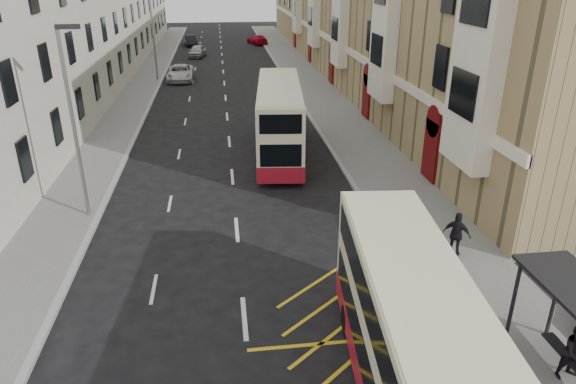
{
  "coord_description": "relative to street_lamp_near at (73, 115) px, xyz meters",
  "views": [
    {
      "loc": [
        -0.36,
        -9.23,
        10.1
      ],
      "look_at": [
        1.89,
        7.87,
        2.54
      ],
      "focal_mm": 32.0,
      "sensor_mm": 36.0,
      "label": 1
    }
  ],
  "objects": [
    {
      "name": "kerb_right",
      "position": [
        12.35,
        18.0,
        -4.56
      ],
      "size": [
        0.25,
        120.0,
        0.15
      ],
      "primitive_type": "cube",
      "color": "#969691",
      "rests_on": "ground"
    },
    {
      "name": "double_decker_front",
      "position": [
        10.09,
        -12.3,
        -2.63
      ],
      "size": [
        3.2,
        10.07,
        3.95
      ],
      "rotation": [
        0.0,
        0.0,
        -0.1
      ],
      "color": "beige",
      "rests_on": "ground"
    },
    {
      "name": "car_red",
      "position": [
        11.55,
        54.56,
        -3.97
      ],
      "size": [
        3.02,
        4.91,
        1.33
      ],
      "primitive_type": "imported",
      "rotation": [
        0.0,
        0.0,
        3.41
      ],
      "color": "#B00215",
      "rests_on": "ground"
    },
    {
      "name": "pedestrian_far",
      "position": [
        14.39,
        -5.42,
        -3.61
      ],
      "size": [
        1.07,
        0.99,
        1.76
      ],
      "primitive_type": "imported",
      "rotation": [
        0.0,
        0.0,
        2.45
      ],
      "color": "black",
      "rests_on": "pavement_right"
    },
    {
      "name": "pavement_left",
      "position": [
        -1.15,
        18.0,
        -4.56
      ],
      "size": [
        3.0,
        120.0,
        0.15
      ],
      "primitive_type": "cube",
      "color": "#62625E",
      "rests_on": "ground"
    },
    {
      "name": "guard_railing",
      "position": [
        12.6,
        -6.25,
        -3.78
      ],
      "size": [
        0.06,
        6.56,
        1.01
      ],
      "color": "red",
      "rests_on": "pavement_right"
    },
    {
      "name": "road_markings",
      "position": [
        6.35,
        33.0,
        -4.63
      ],
      "size": [
        10.0,
        110.0,
        0.01
      ],
      "primitive_type": null,
      "color": "silver",
      "rests_on": "ground"
    },
    {
      "name": "car_silver",
      "position": [
        3.37,
        44.11,
        -3.92
      ],
      "size": [
        2.39,
        4.41,
        1.42
      ],
      "primitive_type": "imported",
      "rotation": [
        0.0,
        0.0,
        -0.18
      ],
      "color": "#9EA0A6",
      "rests_on": "ground"
    },
    {
      "name": "kerb_left",
      "position": [
        0.35,
        18.0,
        -4.56
      ],
      "size": [
        0.25,
        120.0,
        0.15
      ],
      "primitive_type": "cube",
      "color": "#969691",
      "rests_on": "ground"
    },
    {
      "name": "double_decker_rear",
      "position": [
        9.23,
        7.1,
        -2.51
      ],
      "size": [
        3.46,
        10.63,
        4.17
      ],
      "rotation": [
        0.0,
        0.0,
        -0.1
      ],
      "color": "beige",
      "rests_on": "ground"
    },
    {
      "name": "pedestrian_mid",
      "position": [
        14.78,
        -11.79,
        -3.69
      ],
      "size": [
        0.83,
        0.67,
        1.6
      ],
      "primitive_type": "imported",
      "rotation": [
        0.0,
        0.0,
        0.09
      ],
      "color": "black",
      "rests_on": "pavement_right"
    },
    {
      "name": "pavement_right",
      "position": [
        14.35,
        18.0,
        -4.56
      ],
      "size": [
        4.0,
        120.0,
        0.15
      ],
      "primitive_type": "cube",
      "color": "#62625E",
      "rests_on": "ground"
    },
    {
      "name": "white_van",
      "position": [
        2.18,
        29.86,
        -3.9
      ],
      "size": [
        2.44,
        5.29,
        1.47
      ],
      "primitive_type": "imported",
      "rotation": [
        0.0,
        0.0,
        -0.0
      ],
      "color": "silver",
      "rests_on": "ground"
    },
    {
      "name": "car_dark",
      "position": [
        2.07,
        54.23,
        -3.93
      ],
      "size": [
        2.21,
        4.47,
        1.41
      ],
      "primitive_type": "imported",
      "rotation": [
        0.0,
        0.0,
        0.17
      ],
      "color": "black",
      "rests_on": "ground"
    },
    {
      "name": "terrace_left",
      "position": [
        -7.08,
        33.5,
        1.88
      ],
      "size": [
        9.18,
        79.0,
        13.25
      ],
      "color": "beige",
      "rests_on": "ground"
    },
    {
      "name": "street_lamp_far",
      "position": [
        0.0,
        30.0,
        0.0
      ],
      "size": [
        0.93,
        0.18,
        8.0
      ],
      "color": "slate",
      "rests_on": "pavement_left"
    },
    {
      "name": "street_lamp_near",
      "position": [
        0.0,
        0.0,
        0.0
      ],
      "size": [
        0.93,
        0.18,
        8.0
      ],
      "color": "slate",
      "rests_on": "pavement_left"
    }
  ]
}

